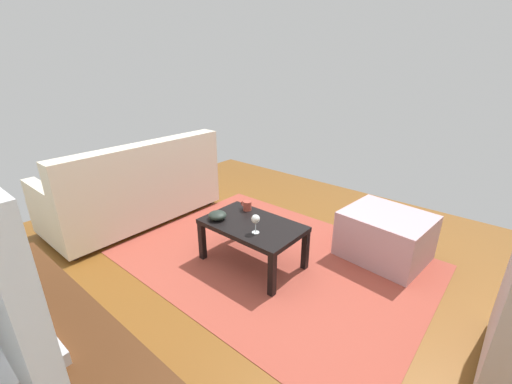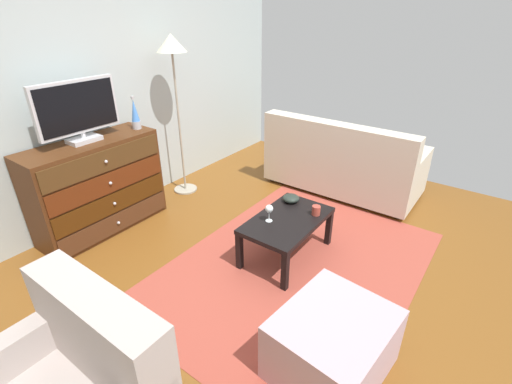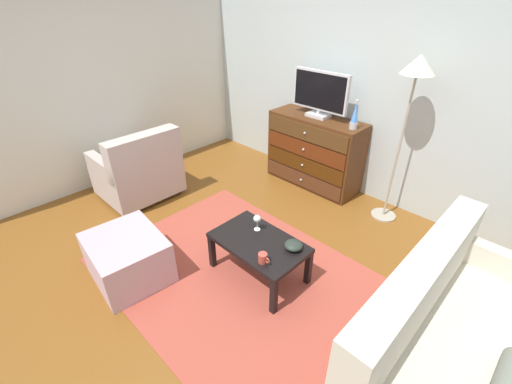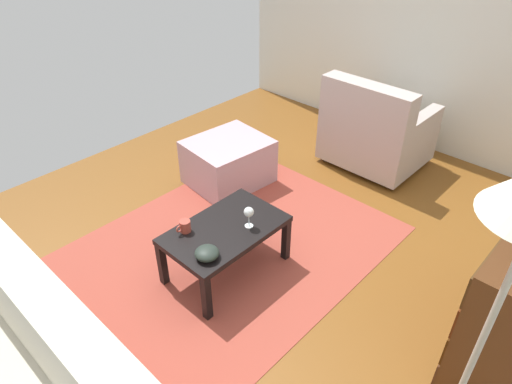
{
  "view_description": "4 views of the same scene",
  "coord_description": "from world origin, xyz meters",
  "px_view_note": "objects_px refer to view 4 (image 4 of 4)",
  "views": [
    {
      "loc": [
        -1.32,
        1.83,
        1.67
      ],
      "look_at": [
        0.14,
        0.1,
        0.76
      ],
      "focal_mm": 23.08,
      "sensor_mm": 36.0,
      "label": 1
    },
    {
      "loc": [
        -2.06,
        -1.41,
        2.06
      ],
      "look_at": [
        0.07,
        0.13,
        0.7
      ],
      "focal_mm": 25.5,
      "sensor_mm": 36.0,
      "label": 2
    },
    {
      "loc": [
        1.91,
        -1.71,
        2.3
      ],
      "look_at": [
        0.19,
        0.04,
        0.82
      ],
      "focal_mm": 23.58,
      "sensor_mm": 36.0,
      "label": 3
    },
    {
      "loc": [
        1.93,
        1.79,
        2.38
      ],
      "look_at": [
        0.09,
        0.06,
        0.64
      ],
      "focal_mm": 31.92,
      "sensor_mm": 36.0,
      "label": 4
    }
  ],
  "objects_px": {
    "mug": "(185,226)",
    "bowl_decorative": "(207,253)",
    "ottoman": "(228,162)",
    "coffee_table": "(225,234)",
    "wine_glass": "(249,213)",
    "armchair": "(375,132)"
  },
  "relations": [
    {
      "from": "coffee_table",
      "to": "armchair",
      "type": "bearing_deg",
      "value": -178.81
    },
    {
      "from": "mug",
      "to": "ottoman",
      "type": "distance_m",
      "value": 1.27
    },
    {
      "from": "mug",
      "to": "ottoman",
      "type": "relative_size",
      "value": 0.16
    },
    {
      "from": "bowl_decorative",
      "to": "coffee_table",
      "type": "bearing_deg",
      "value": -154.53
    },
    {
      "from": "bowl_decorative",
      "to": "ottoman",
      "type": "bearing_deg",
      "value": -138.74
    },
    {
      "from": "bowl_decorative",
      "to": "mug",
      "type": "bearing_deg",
      "value": -103.18
    },
    {
      "from": "mug",
      "to": "coffee_table",
      "type": "bearing_deg",
      "value": 141.07
    },
    {
      "from": "ottoman",
      "to": "bowl_decorative",
      "type": "bearing_deg",
      "value": 41.26
    },
    {
      "from": "mug",
      "to": "armchair",
      "type": "bearing_deg",
      "value": 176.74
    },
    {
      "from": "wine_glass",
      "to": "bowl_decorative",
      "type": "xyz_separation_m",
      "value": [
        0.41,
        0.03,
        -0.08
      ]
    },
    {
      "from": "bowl_decorative",
      "to": "wine_glass",
      "type": "bearing_deg",
      "value": -176.3
    },
    {
      "from": "coffee_table",
      "to": "bowl_decorative",
      "type": "distance_m",
      "value": 0.33
    },
    {
      "from": "mug",
      "to": "bowl_decorative",
      "type": "distance_m",
      "value": 0.31
    },
    {
      "from": "mug",
      "to": "bowl_decorative",
      "type": "bearing_deg",
      "value": 76.82
    },
    {
      "from": "wine_glass",
      "to": "ottoman",
      "type": "xyz_separation_m",
      "value": [
        -0.71,
        -0.96,
        -0.3
      ]
    },
    {
      "from": "wine_glass",
      "to": "bowl_decorative",
      "type": "height_order",
      "value": "wine_glass"
    },
    {
      "from": "coffee_table",
      "to": "ottoman",
      "type": "xyz_separation_m",
      "value": [
        -0.84,
        -0.85,
        -0.13
      ]
    },
    {
      "from": "bowl_decorative",
      "to": "ottoman",
      "type": "relative_size",
      "value": 0.22
    },
    {
      "from": "bowl_decorative",
      "to": "ottoman",
      "type": "xyz_separation_m",
      "value": [
        -1.12,
        -0.98,
        -0.22
      ]
    },
    {
      "from": "wine_glass",
      "to": "coffee_table",
      "type": "bearing_deg",
      "value": -40.4
    },
    {
      "from": "armchair",
      "to": "ottoman",
      "type": "xyz_separation_m",
      "value": [
        1.2,
        -0.81,
        -0.14
      ]
    },
    {
      "from": "coffee_table",
      "to": "wine_glass",
      "type": "bearing_deg",
      "value": 139.6
    }
  ]
}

